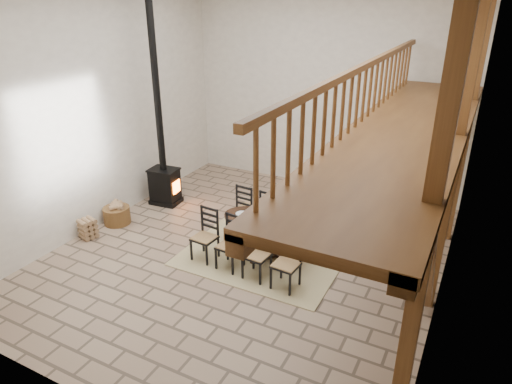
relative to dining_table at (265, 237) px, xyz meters
The scene contains 7 objects.
ground 0.50m from the dining_table, 151.75° to the right, with size 8.00×8.00×0.00m, color gray.
room_shell 2.79m from the dining_table, 10.40° to the right, with size 7.02×8.02×5.01m.
rug 0.36m from the dining_table, 94.54° to the right, with size 3.00×2.50×0.02m, color tan.
dining_table is the anchor object (origin of this frame).
wood_stove 3.42m from the dining_table, 162.55° to the left, with size 0.73×0.59×5.00m.
log_basket 3.51m from the dining_table, behind, with size 0.58×0.58×0.48m.
log_stack 3.73m from the dining_table, 162.39° to the right, with size 0.39×0.39×0.43m.
Camera 1 is at (3.70, -6.77, 4.73)m, focal length 32.00 mm.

